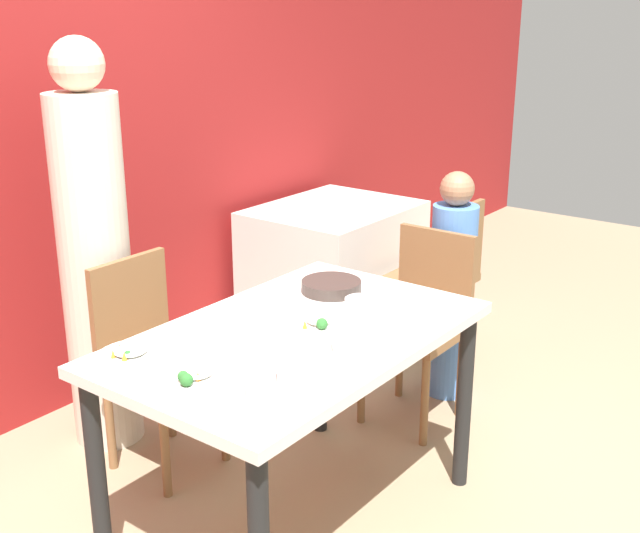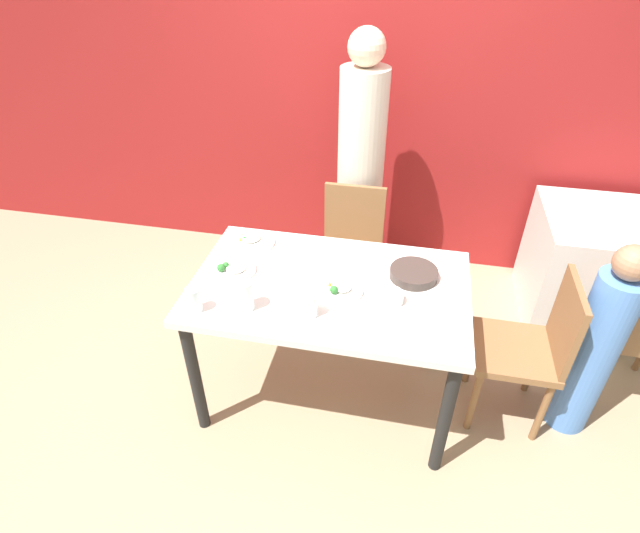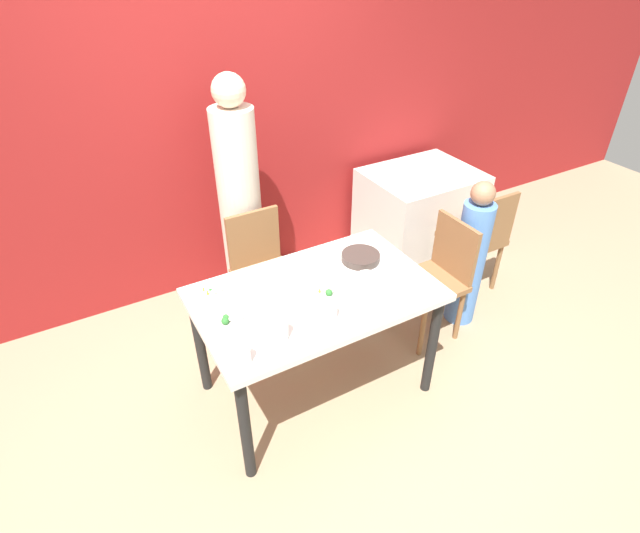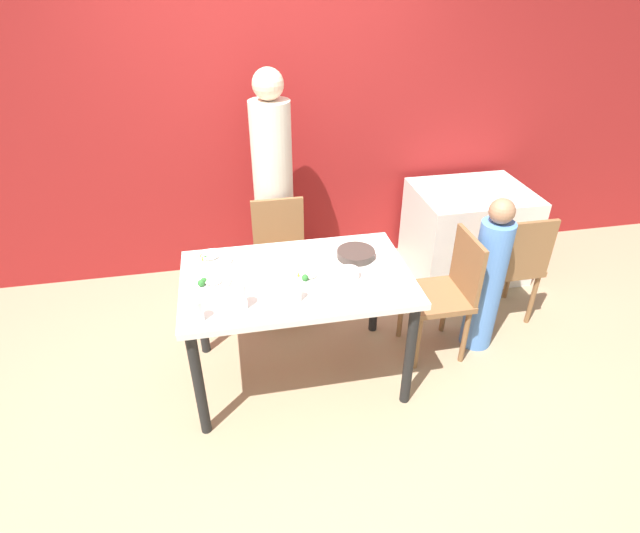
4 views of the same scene
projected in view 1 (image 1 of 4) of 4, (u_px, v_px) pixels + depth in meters
ground_plane at (298, 523)px, 2.99m from camera, size 10.00×10.00×0.00m
wall_back at (23, 124)px, 3.42m from camera, size 10.00×0.06×2.70m
dining_table at (296, 357)px, 2.77m from camera, size 1.33×0.83×0.77m
chair_adult_spot at (153, 355)px, 3.26m from camera, size 0.40×0.40×0.87m
chair_child_spot at (421, 318)px, 3.63m from camera, size 0.40×0.40×0.87m
person_adult at (95, 261)px, 3.34m from camera, size 0.29×0.29×1.73m
person_child at (451, 293)px, 3.84m from camera, size 0.22×0.22×1.11m
bowl_curry at (331, 286)px, 3.11m from camera, size 0.23×0.23×0.05m
plate_rice_adult at (135, 355)px, 2.53m from camera, size 0.25×0.25×0.05m
plate_rice_child at (315, 326)px, 2.75m from camera, size 0.24×0.24×0.06m
plate_noodles at (192, 378)px, 2.37m from camera, size 0.22×0.22×0.06m
bowl_rice_small at (361, 304)px, 2.92m from camera, size 0.12×0.12×0.05m
glass_water_tall at (290, 364)px, 2.32m from camera, size 0.08×0.08×0.15m
glass_water_short at (256, 403)px, 2.13m from camera, size 0.07×0.07×0.12m
glass_water_center at (344, 337)px, 2.56m from camera, size 0.07×0.07×0.12m
napkin_folded at (211, 336)px, 2.70m from camera, size 0.14×0.14×0.01m
fork_steel at (433, 310)px, 2.93m from camera, size 0.17×0.09×0.01m
background_table at (334, 269)px, 4.66m from camera, size 0.92×0.73×0.74m
chair_background at (441, 274)px, 4.22m from camera, size 0.40×0.40×0.87m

